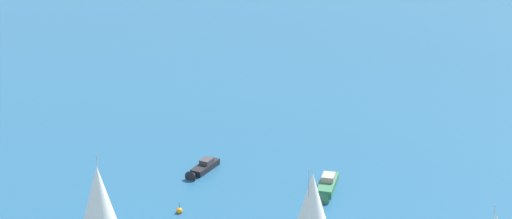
% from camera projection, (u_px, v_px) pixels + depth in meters
% --- Properties ---
extents(sailboat_inshore, '(9.11, 5.80, 11.33)m').
position_uv_depth(sailboat_inshore, '(312.00, 200.00, 156.49)').
color(sailboat_inshore, '#33704C').
rests_on(sailboat_inshore, ground_plane).
extents(motorboat_trailing, '(9.13, 2.54, 2.63)m').
position_uv_depth(motorboat_trailing, '(202.00, 169.00, 179.27)').
color(motorboat_trailing, black).
rests_on(motorboat_trailing, ground_plane).
extents(motorboat_outer_ring_b, '(11.31, 5.35, 3.18)m').
position_uv_depth(motorboat_outer_ring_b, '(326.00, 187.00, 171.11)').
color(motorboat_outer_ring_b, '#33704C').
rests_on(motorboat_outer_ring_b, ground_plane).
extents(sailboat_outer_ring_c, '(10.69, 8.68, 13.96)m').
position_uv_depth(sailboat_outer_ring_c, '(99.00, 199.00, 154.01)').
color(sailboat_outer_ring_c, '#23478C').
rests_on(sailboat_outer_ring_c, ground_plane).
extents(marker_buoy, '(1.10, 1.10, 2.10)m').
position_uv_depth(marker_buoy, '(179.00, 211.00, 163.34)').
color(marker_buoy, orange).
rests_on(marker_buoy, ground_plane).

